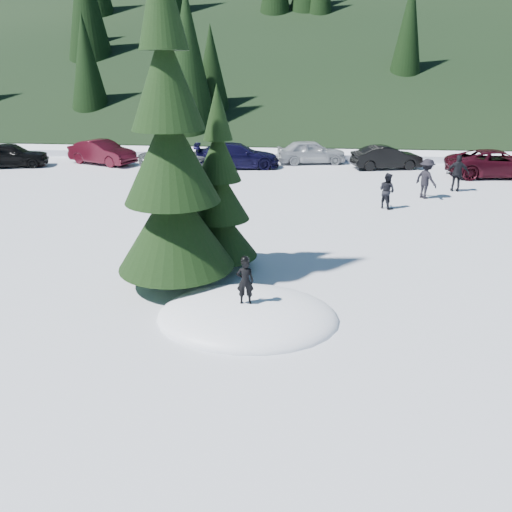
# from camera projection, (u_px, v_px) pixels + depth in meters

# --- Properties ---
(ground) EXTENTS (200.00, 200.00, 0.00)m
(ground) POSITION_uv_depth(u_px,v_px,m) (248.00, 318.00, 12.25)
(ground) COLOR white
(ground) RESTS_ON ground
(snow_mound) EXTENTS (4.48, 3.52, 0.96)m
(snow_mound) POSITION_uv_depth(u_px,v_px,m) (248.00, 318.00, 12.25)
(snow_mound) COLOR white
(snow_mound) RESTS_ON ground
(forest_hillside) EXTENTS (200.00, 60.00, 25.00)m
(forest_hillside) POSITION_uv_depth(u_px,v_px,m) (303.00, 5.00, 58.02)
(forest_hillside) COLOR black
(forest_hillside) RESTS_ON ground
(spruce_tall) EXTENTS (3.20, 3.20, 8.60)m
(spruce_tall) POSITION_uv_depth(u_px,v_px,m) (171.00, 167.00, 12.96)
(spruce_tall) COLOR black
(spruce_tall) RESTS_ON ground
(spruce_short) EXTENTS (2.20, 2.20, 5.37)m
(spruce_short) POSITION_uv_depth(u_px,v_px,m) (220.00, 201.00, 14.60)
(spruce_short) COLOR black
(spruce_short) RESTS_ON ground
(child_skier) EXTENTS (0.43, 0.30, 1.13)m
(child_skier) POSITION_uv_depth(u_px,v_px,m) (245.00, 281.00, 11.73)
(child_skier) COLOR black
(child_skier) RESTS_ON snow_mound
(adult_0) EXTENTS (0.94, 0.94, 1.54)m
(adult_0) POSITION_uv_depth(u_px,v_px,m) (387.00, 191.00, 21.48)
(adult_0) COLOR black
(adult_0) RESTS_ON ground
(adult_1) EXTENTS (1.11, 0.62, 1.80)m
(adult_1) POSITION_uv_depth(u_px,v_px,m) (458.00, 173.00, 24.39)
(adult_1) COLOR black
(adult_1) RESTS_ON ground
(adult_2) EXTENTS (1.23, 1.36, 1.83)m
(adult_2) POSITION_uv_depth(u_px,v_px,m) (426.00, 179.00, 23.10)
(adult_2) COLOR black
(adult_2) RESTS_ON ground
(car_0) EXTENTS (4.72, 2.97, 1.50)m
(car_0) POSITION_uv_depth(u_px,v_px,m) (10.00, 155.00, 30.42)
(car_0) COLOR black
(car_0) RESTS_ON ground
(car_1) EXTENTS (4.76, 3.16, 1.48)m
(car_1) POSITION_uv_depth(u_px,v_px,m) (102.00, 152.00, 31.36)
(car_1) COLOR #380A13
(car_1) RESTS_ON ground
(car_2) EXTENTS (5.09, 3.70, 1.29)m
(car_2) POSITION_uv_depth(u_px,v_px,m) (178.00, 158.00, 29.87)
(car_2) COLOR #54595D
(car_2) RESTS_ON ground
(car_3) EXTENTS (5.38, 2.85, 1.49)m
(car_3) POSITION_uv_depth(u_px,v_px,m) (237.00, 156.00, 30.20)
(car_3) COLOR black
(car_3) RESTS_ON ground
(car_4) EXTENTS (4.58, 2.54, 1.47)m
(car_4) POSITION_uv_depth(u_px,v_px,m) (311.00, 152.00, 31.59)
(car_4) COLOR #9EA2A7
(car_4) RESTS_ON ground
(car_5) EXTENTS (4.37, 2.34, 1.37)m
(car_5) POSITION_uv_depth(u_px,v_px,m) (387.00, 157.00, 29.92)
(car_5) COLOR black
(car_5) RESTS_ON ground
(car_6) EXTENTS (5.57, 3.00, 1.48)m
(car_6) POSITION_uv_depth(u_px,v_px,m) (497.00, 163.00, 27.72)
(car_6) COLOR black
(car_6) RESTS_ON ground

